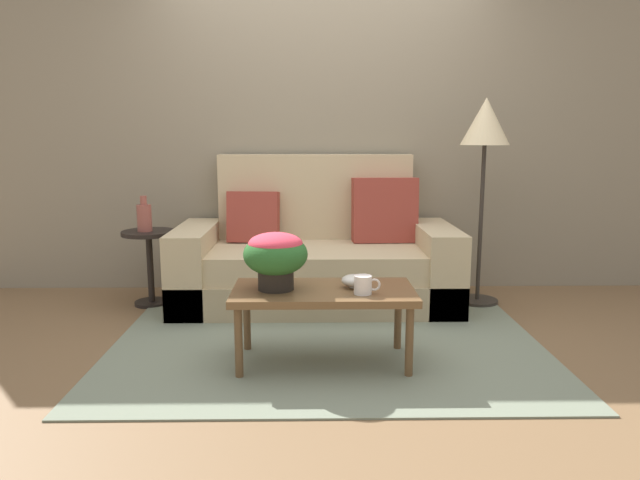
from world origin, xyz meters
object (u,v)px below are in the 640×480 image
side_table (150,254)px  potted_plant (276,254)px  table_vase (144,217)px  snack_bowl (354,281)px  coffee_mug (364,285)px  floor_lamp (485,136)px  coffee_table (323,297)px  couch (317,260)px

side_table → potted_plant: 1.53m
potted_plant → table_vase: bearing=131.4°
side_table → snack_bowl: bearing=-38.7°
coffee_mug → floor_lamp: bearing=52.5°
coffee_table → snack_bowl: bearing=9.1°
couch → coffee_mug: 1.33m
floor_lamp → coffee_mug: bearing=-127.5°
coffee_table → coffee_mug: size_ratio=7.01×
couch → coffee_table: 1.20m
potted_plant → coffee_mug: potted_plant is taller
coffee_table → side_table: 1.68m
couch → coffee_mug: couch is taller
potted_plant → coffee_mug: (0.45, -0.10, -0.14)m
couch → table_vase: bearing=-176.6°
couch → potted_plant: size_ratio=5.91×
floor_lamp → potted_plant: (-1.41, -1.15, -0.61)m
side_table → coffee_mug: 1.90m
table_vase → coffee_mug: bearing=-40.3°
side_table → table_vase: 0.27m
coffee_table → potted_plant: (-0.25, -0.01, 0.23)m
potted_plant → couch: bearing=79.2°
table_vase → coffee_table: bearing=-42.1°
coffee_table → coffee_mug: (0.20, -0.10, 0.09)m
couch → snack_bowl: couch is taller
floor_lamp → snack_bowl: 1.67m
potted_plant → snack_bowl: bearing=4.4°
coffee_table → potted_plant: size_ratio=2.85×
potted_plant → snack_bowl: 0.44m
coffee_mug → table_vase: size_ratio=0.54×
coffee_table → table_vase: (-1.25, 1.13, 0.28)m
potted_plant → snack_bowl: size_ratio=2.41×
potted_plant → coffee_table: bearing=1.3°
coffee_table → floor_lamp: floor_lamp is taller
snack_bowl → side_table: bearing=141.3°
floor_lamp → coffee_mug: floor_lamp is taller
side_table → floor_lamp: 2.53m
side_table → snack_bowl: size_ratio=3.89×
couch → potted_plant: (-0.23, -1.20, 0.29)m
side_table → coffee_mug: (1.43, -1.25, 0.09)m
coffee_mug → couch: bearing=99.8°
coffee_mug → snack_bowl: (-0.04, 0.13, -0.01)m
floor_lamp → couch: bearing=177.1°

